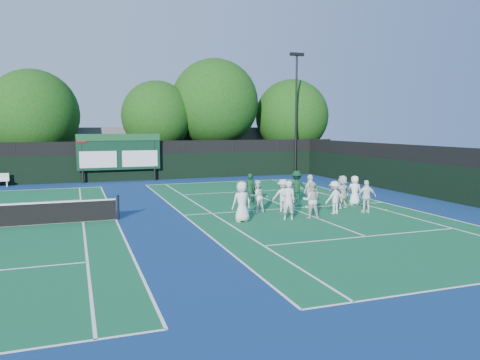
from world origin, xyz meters
name	(u,v)px	position (x,y,z in m)	size (l,w,h in m)	color
ground	(300,212)	(0.00, 0.00, 0.00)	(120.00, 120.00, 0.00)	#1E390F
court_apron	(172,216)	(-6.00, 1.00, 0.00)	(34.00, 32.00, 0.01)	navy
near_court	(291,208)	(0.00, 1.00, 0.01)	(11.05, 23.85, 0.01)	#135F34
back_fence	(133,163)	(-6.00, 16.00, 1.36)	(34.00, 0.08, 3.00)	black
divider_fence_right	(436,175)	(9.00, 1.00, 1.36)	(0.08, 32.00, 3.00)	black
scoreboard	(119,152)	(-7.01, 15.59, 2.19)	(6.00, 0.21, 3.55)	black
clubhouse	(165,149)	(-2.00, 24.00, 2.00)	(18.00, 6.00, 4.00)	slate
light_pole_right	(296,100)	(7.50, 15.70, 6.30)	(1.20, 0.30, 10.12)	black
tree_b	(35,117)	(-12.84, 19.58, 4.82)	(6.89, 6.89, 8.44)	black
tree_c	(159,118)	(-3.35, 19.58, 4.79)	(5.86, 5.86, 7.88)	black
tree_d	(216,105)	(1.69, 19.58, 5.90)	(7.59, 7.59, 9.90)	black
tree_e	(293,118)	(9.09, 19.58, 4.86)	(6.71, 6.71, 8.39)	black
tennis_ball_0	(244,213)	(-2.72, 0.42, 0.03)	(0.07, 0.07, 0.07)	yellow
tennis_ball_1	(310,203)	(1.60, 1.96, 0.03)	(0.07, 0.07, 0.07)	yellow
tennis_ball_2	(386,210)	(4.12, -1.09, 0.03)	(0.07, 0.07, 0.07)	yellow
tennis_ball_4	(267,196)	(0.37, 4.94, 0.03)	(0.07, 0.07, 0.07)	yellow
player_front_0	(242,202)	(-3.44, -1.27, 0.88)	(0.86, 0.56, 1.76)	silver
player_front_1	(288,200)	(-1.37, -1.53, 0.88)	(0.64, 0.42, 1.75)	silver
player_front_2	(311,200)	(-0.23, -1.53, 0.81)	(0.79, 0.62, 1.63)	silver
player_front_3	(335,197)	(1.31, -0.94, 0.77)	(1.00, 0.58, 1.55)	silver
player_front_4	(366,196)	(2.87, -1.23, 0.78)	(0.92, 0.38, 1.56)	white
player_back_0	(257,196)	(-2.01, 0.56, 0.78)	(0.76, 0.59, 1.57)	white
player_back_1	(283,195)	(-0.74, 0.38, 0.78)	(1.01, 0.58, 1.57)	silver
player_back_2	(310,191)	(1.00, 0.87, 0.84)	(0.99, 0.41, 1.69)	white
player_back_3	(342,192)	(2.47, 0.26, 0.83)	(1.54, 0.49, 1.66)	white
player_back_4	(355,190)	(3.59, 0.86, 0.77)	(0.75, 0.49, 1.54)	white
coach_left	(250,189)	(-1.58, 2.65, 0.84)	(0.61, 0.40, 1.67)	#0E3519
coach_right	(297,187)	(1.02, 2.45, 0.87)	(1.13, 0.65, 1.74)	#0E341D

